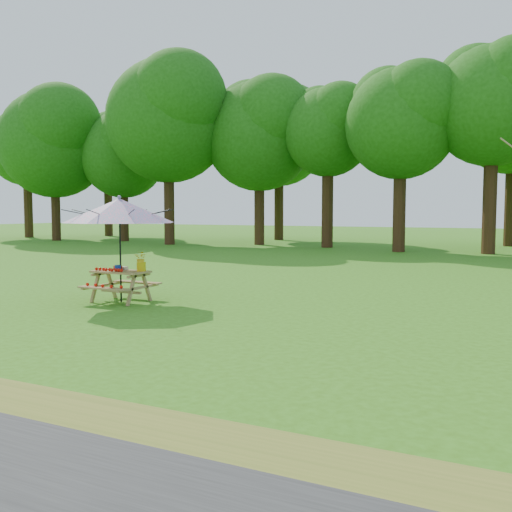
% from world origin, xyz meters
% --- Properties ---
extents(treeline, '(60.00, 12.00, 16.00)m').
position_xyz_m(treeline, '(0.00, 22.00, 8.00)').
color(treeline, '#1B560E').
rests_on(treeline, ground).
extents(picnic_table, '(1.20, 1.32, 0.67)m').
position_xyz_m(picnic_table, '(0.47, 2.83, 0.33)').
color(picnic_table, '#9E7D47').
rests_on(picnic_table, ground).
extents(patio_umbrella, '(2.72, 2.72, 2.27)m').
position_xyz_m(patio_umbrella, '(0.47, 2.83, 1.95)').
color(patio_umbrella, black).
rests_on(patio_umbrella, ground).
extents(produce_bins, '(0.27, 0.41, 0.13)m').
position_xyz_m(produce_bins, '(0.43, 2.85, 0.72)').
color(produce_bins, red).
rests_on(produce_bins, picnic_table).
extents(tomatoes_row, '(0.77, 0.13, 0.07)m').
position_xyz_m(tomatoes_row, '(0.32, 2.65, 0.71)').
color(tomatoes_row, red).
rests_on(tomatoes_row, picnic_table).
extents(flower_bucket, '(0.28, 0.25, 0.42)m').
position_xyz_m(flower_bucket, '(0.93, 2.95, 0.89)').
color(flower_bucket, '#E2BA0B').
rests_on(flower_bucket, picnic_table).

